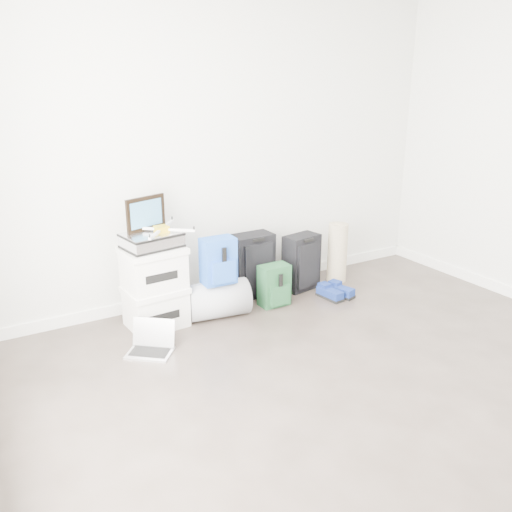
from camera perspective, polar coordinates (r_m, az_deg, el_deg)
ground at (r=3.47m, az=16.97°, el=-17.21°), size 5.00×5.00×0.00m
room_envelope at (r=2.87m, az=19.99°, el=12.28°), size 4.52×5.02×2.71m
boxes_stack at (r=4.48m, az=-10.61°, el=-3.23°), size 0.50×0.41×0.68m
briefcase at (r=4.35m, az=-10.92°, el=1.63°), size 0.47×0.37×0.12m
painting at (r=4.39m, az=-11.52°, el=4.42°), size 0.35×0.13×0.27m
drone at (r=4.33m, az=-9.91°, el=2.81°), size 0.43×0.43×0.05m
duffel_bag at (r=4.64m, az=-4.01°, el=-4.57°), size 0.56×0.39×0.32m
blue_backpack at (r=4.49m, az=-3.94°, el=-0.62°), size 0.28×0.21×0.39m
large_suitcase at (r=5.02m, az=-0.37°, el=-1.00°), size 0.39×0.25×0.60m
green_backpack at (r=4.85m, az=1.98°, el=-3.19°), size 0.27×0.20×0.38m
carry_on at (r=5.20m, az=4.84°, el=-0.68°), size 0.37×0.28×0.54m
shoes at (r=5.12m, az=8.32°, el=-3.84°), size 0.28×0.30×0.09m
rolled_rug at (r=5.45m, az=8.55°, el=0.36°), size 0.19×0.19×0.59m
laptop at (r=4.20m, az=-10.95°, el=-9.11°), size 0.40×0.39×0.23m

